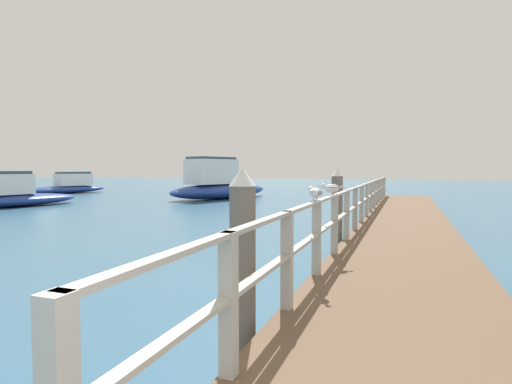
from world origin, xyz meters
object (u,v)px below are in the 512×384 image
at_px(seagull_foreground, 315,192).
at_px(dock_piling_far, 337,210).
at_px(dock_piling_near, 243,264).
at_px(boat_0, 218,185).
at_px(boat_1, 13,195).
at_px(seagull_background, 332,188).
at_px(boat_2, 68,186).

bearing_deg(seagull_foreground, dock_piling_far, 62.08).
xyz_separation_m(dock_piling_near, boat_0, (-10.73, 21.66, -0.09)).
bearing_deg(boat_1, seagull_foreground, 165.01).
bearing_deg(seagull_background, seagull_foreground, 143.61).
relative_size(dock_piling_near, boat_1, 0.29).
xyz_separation_m(dock_piling_far, seagull_foreground, (0.38, -4.39, 0.69)).
distance_m(dock_piling_far, boat_2, 30.59).
height_order(seagull_foreground, boat_1, boat_1).
bearing_deg(boat_0, dock_piling_near, 135.75).
relative_size(dock_piling_near, seagull_background, 5.13).
distance_m(dock_piling_far, seagull_background, 3.06).
relative_size(dock_piling_far, boat_2, 0.28).
xyz_separation_m(dock_piling_near, seagull_background, (0.37, 3.30, 0.69)).
xyz_separation_m(seagull_background, boat_2, (-25.96, 19.71, -1.14)).
xyz_separation_m(dock_piling_far, boat_0, (-10.73, 15.41, -0.09)).
bearing_deg(boat_1, boat_2, -43.88).
relative_size(dock_piling_far, seagull_foreground, 4.95).
bearing_deg(boat_1, dock_piling_near, 160.38).
height_order(seagull_foreground, seagull_background, same).
xyz_separation_m(dock_piling_far, boat_1, (-18.76, 6.03, -0.41)).
height_order(boat_1, boat_2, boat_1).
relative_size(boat_0, boat_1, 1.29).
xyz_separation_m(boat_0, boat_1, (-8.03, -9.38, -0.31)).
relative_size(seagull_background, boat_0, 0.04).
bearing_deg(dock_piling_near, boat_2, 138.04).
height_order(dock_piling_near, dock_piling_far, same).
relative_size(boat_0, boat_2, 1.23).
bearing_deg(boat_2, boat_0, 10.62).
xyz_separation_m(dock_piling_far, boat_2, (-25.59, 16.75, -0.45)).
distance_m(dock_piling_near, dock_piling_far, 6.25).
bearing_deg(boat_1, dock_piling_far, 175.78).
distance_m(boat_0, boat_2, 14.93).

